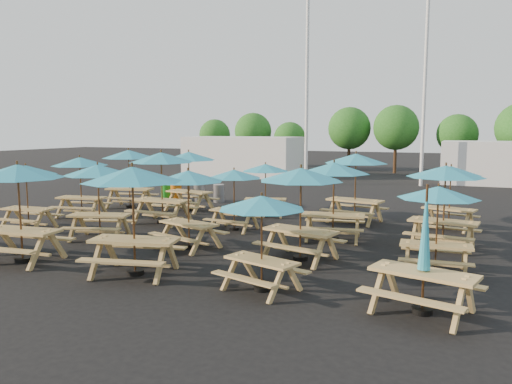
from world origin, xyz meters
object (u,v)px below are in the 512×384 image
at_px(picnic_unit_5, 98,174).
at_px(picnic_unit_11, 266,171).
at_px(picnic_unit_9, 188,181).
at_px(picnic_unit_17, 438,197).
at_px(picnic_unit_6, 161,161).
at_px(picnic_unit_19, 451,174).
at_px(picnic_unit_13, 301,180).
at_px(waste_bin_3, 219,193).
at_px(picnic_unit_16, 424,261).
at_px(picnic_unit_1, 26,174).
at_px(waste_bin_0, 166,191).
at_px(picnic_unit_12, 262,208).
at_px(picnic_unit_3, 129,157).
at_px(picnic_unit_7, 189,159).
at_px(picnic_unit_2, 80,165).
at_px(picnic_unit_8, 132,181).
at_px(picnic_unit_15, 356,162).
at_px(waste_bin_2, 199,192).
at_px(waste_bin_1, 176,192).
at_px(picnic_unit_14, 334,172).
at_px(picnic_unit_4, 18,177).
at_px(picnic_unit_10, 234,177).

height_order(picnic_unit_5, picnic_unit_11, picnic_unit_5).
xyz_separation_m(picnic_unit_9, picnic_unit_17, (6.56, 0.15, -0.14)).
distance_m(picnic_unit_6, picnic_unit_19, 9.92).
relative_size(picnic_unit_11, picnic_unit_13, 0.89).
height_order(picnic_unit_19, waste_bin_3, picnic_unit_19).
bearing_deg(picnic_unit_16, picnic_unit_1, -178.41).
bearing_deg(waste_bin_0, waste_bin_3, 2.32).
height_order(picnic_unit_6, picnic_unit_12, picnic_unit_6).
relative_size(picnic_unit_3, waste_bin_0, 3.12).
relative_size(picnic_unit_16, waste_bin_0, 2.88).
height_order(picnic_unit_7, picnic_unit_13, picnic_unit_7).
height_order(picnic_unit_2, picnic_unit_8, picnic_unit_8).
bearing_deg(picnic_unit_9, picnic_unit_6, 149.52).
xyz_separation_m(picnic_unit_15, waste_bin_2, (-7.83, 2.54, -1.76)).
relative_size(picnic_unit_8, waste_bin_2, 3.28).
bearing_deg(picnic_unit_13, waste_bin_1, 150.04).
relative_size(picnic_unit_12, picnic_unit_15, 0.86).
bearing_deg(picnic_unit_12, picnic_unit_9, 158.35).
bearing_deg(picnic_unit_9, picnic_unit_3, 154.02).
height_order(picnic_unit_3, picnic_unit_8, picnic_unit_8).
height_order(picnic_unit_2, picnic_unit_9, picnic_unit_2).
xyz_separation_m(picnic_unit_14, picnic_unit_19, (3.19, 3.15, -0.21)).
relative_size(picnic_unit_4, waste_bin_3, 3.03).
distance_m(picnic_unit_4, picnic_unit_17, 10.20).
bearing_deg(picnic_unit_13, waste_bin_2, 145.12).
xyz_separation_m(picnic_unit_17, waste_bin_1, (-11.92, 7.77, -1.37)).
height_order(picnic_unit_6, picnic_unit_15, picnic_unit_6).
distance_m(picnic_unit_6, picnic_unit_9, 4.11).
height_order(picnic_unit_5, picnic_unit_12, picnic_unit_5).
bearing_deg(waste_bin_2, waste_bin_3, 1.07).
distance_m(picnic_unit_2, picnic_unit_7, 4.20).
distance_m(picnic_unit_6, picnic_unit_12, 8.34).
bearing_deg(picnic_unit_6, picnic_unit_8, -60.67).
xyz_separation_m(picnic_unit_8, picnic_unit_19, (6.50, 8.51, -0.34)).
distance_m(picnic_unit_3, picnic_unit_10, 6.78).
height_order(picnic_unit_2, picnic_unit_19, picnic_unit_2).
xyz_separation_m(picnic_unit_11, waste_bin_3, (-3.34, 2.57, -1.36)).
xyz_separation_m(picnic_unit_7, waste_bin_3, (0.01, 2.63, -1.71)).
height_order(picnic_unit_5, waste_bin_2, picnic_unit_5).
distance_m(picnic_unit_2, picnic_unit_11, 7.06).
relative_size(picnic_unit_16, waste_bin_2, 2.88).
relative_size(picnic_unit_14, waste_bin_3, 2.98).
xyz_separation_m(picnic_unit_11, picnic_unit_17, (6.54, -5.59, 0.02)).
bearing_deg(picnic_unit_8, picnic_unit_3, 115.49).
height_order(picnic_unit_4, picnic_unit_11, picnic_unit_4).
bearing_deg(picnic_unit_4, picnic_unit_13, 18.41).
distance_m(picnic_unit_10, picnic_unit_19, 7.23).
height_order(picnic_unit_4, picnic_unit_5, picnic_unit_4).
height_order(picnic_unit_10, waste_bin_2, picnic_unit_10).
height_order(picnic_unit_1, picnic_unit_7, picnic_unit_7).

